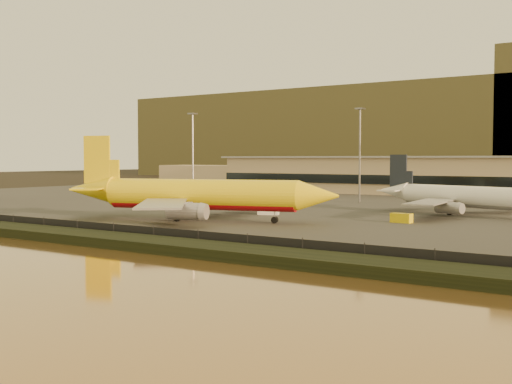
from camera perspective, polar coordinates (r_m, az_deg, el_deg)
ground at (r=102.20m, az=-4.88°, el=-3.76°), size 900.00×900.00×0.00m
embankment at (r=89.66m, az=-11.76°, el=-4.31°), size 320.00×7.00×1.40m
tarmac at (r=185.58m, az=13.93°, el=-0.77°), size 320.00×220.00×0.20m
perimeter_fence at (r=92.39m, az=-9.98°, el=-3.70°), size 300.00×0.05×2.20m
terminal_building at (r=218.98m, az=13.15°, el=1.41°), size 202.00×25.00×12.60m
apron_light_masts at (r=161.45m, az=16.55°, el=4.19°), size 152.20×12.20×25.40m
dhl_cargo_jet at (r=121.84m, az=-5.29°, el=-0.27°), size 53.73×51.38×16.32m
white_narrowbody_jet at (r=139.79m, az=18.07°, el=-0.43°), size 43.29×41.22×12.69m
gse_vehicle_yellow at (r=120.84m, az=12.80°, el=-2.27°), size 4.00×2.07×1.74m
gse_vehicle_white at (r=134.56m, az=1.11°, el=-1.61°), size 4.76×3.37×1.96m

